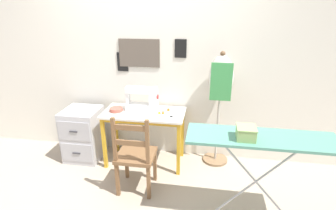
{
  "coord_description": "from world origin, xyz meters",
  "views": [
    {
      "loc": [
        0.76,
        -2.64,
        1.93
      ],
      "look_at": [
        0.31,
        0.23,
        0.82
      ],
      "focal_mm": 28.0,
      "sensor_mm": 36.0,
      "label": 1
    }
  ],
  "objects": [
    {
      "name": "wall_back",
      "position": [
        -0.0,
        0.57,
        1.28
      ],
      "size": [
        10.0,
        0.07,
        2.55
      ],
      "color": "silver",
      "rests_on": "ground_plane"
    },
    {
      "name": "scissors",
      "position": [
        0.38,
        0.15,
        0.71
      ],
      "size": [
        0.13,
        0.07,
        0.01
      ],
      "color": "silver",
      "rests_on": "sewing_table"
    },
    {
      "name": "sewing_machine",
      "position": [
        -0.01,
        0.31,
        0.84
      ],
      "size": [
        0.4,
        0.15,
        0.32
      ],
      "color": "white",
      "rests_on": "sewing_table"
    },
    {
      "name": "thread_spool_mid_table",
      "position": [
        0.25,
        0.22,
        0.72
      ],
      "size": [
        0.03,
        0.03,
        0.04
      ],
      "color": "orange",
      "rests_on": "sewing_table"
    },
    {
      "name": "sewing_table",
      "position": [
        0.0,
        0.24,
        0.61
      ],
      "size": [
        1.0,
        0.51,
        0.7
      ],
      "color": "silver",
      "rests_on": "ground_plane"
    },
    {
      "name": "wooden_chair",
      "position": [
        0.04,
        -0.31,
        0.43
      ],
      "size": [
        0.4,
        0.38,
        0.92
      ],
      "color": "brown",
      "rests_on": "ground_plane"
    },
    {
      "name": "storage_box",
      "position": [
        1.09,
        -0.62,
        0.95
      ],
      "size": [
        0.16,
        0.17,
        0.11
      ],
      "color": "#8EB266",
      "rests_on": "ironing_board"
    },
    {
      "name": "thread_spool_near_machine",
      "position": [
        0.2,
        0.22,
        0.72
      ],
      "size": [
        0.03,
        0.03,
        0.04
      ],
      "color": "yellow",
      "rests_on": "sewing_table"
    },
    {
      "name": "ground_plane",
      "position": [
        0.0,
        0.0,
        0.0
      ],
      "size": [
        14.0,
        14.0,
        0.0
      ],
      "primitive_type": "plane",
      "color": "tan"
    },
    {
      "name": "ironing_board",
      "position": [
        1.24,
        -0.57,
        0.85
      ],
      "size": [
        1.27,
        0.38,
        0.9
      ],
      "color": "#518E7A",
      "rests_on": "ground_plane"
    },
    {
      "name": "dress_form",
      "position": [
        0.91,
        0.42,
        1.03
      ],
      "size": [
        0.32,
        0.32,
        1.45
      ],
      "color": "#846647",
      "rests_on": "ground_plane"
    },
    {
      "name": "filing_cabinet",
      "position": [
        -0.83,
        0.23,
        0.34
      ],
      "size": [
        0.45,
        0.47,
        0.69
      ],
      "color": "#B7B7BC",
      "rests_on": "ground_plane"
    },
    {
      "name": "thread_spool_far_edge",
      "position": [
        0.29,
        0.34,
        0.72
      ],
      "size": [
        0.04,
        0.04,
        0.04
      ],
      "color": "orange",
      "rests_on": "sewing_table"
    },
    {
      "name": "fabric_bowl",
      "position": [
        -0.34,
        0.23,
        0.73
      ],
      "size": [
        0.16,
        0.16,
        0.04
      ],
      "color": "#B25647",
      "rests_on": "sewing_table"
    }
  ]
}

